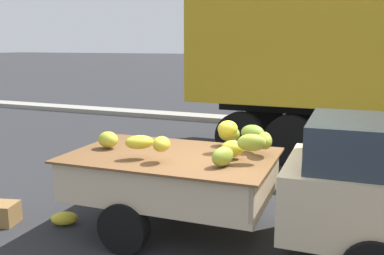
# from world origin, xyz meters

# --- Properties ---
(ground) EXTENTS (220.00, 220.00, 0.00)m
(ground) POSITION_xyz_m (0.00, 0.00, 0.00)
(ground) COLOR #28282B
(curb_strip) EXTENTS (80.00, 0.80, 0.16)m
(curb_strip) POSITION_xyz_m (0.00, 8.36, 0.08)
(curb_strip) COLOR gray
(curb_strip) RESTS_ON ground
(pickup_truck) EXTENTS (4.84, 1.94, 1.70)m
(pickup_truck) POSITION_xyz_m (1.00, 0.01, 0.88)
(pickup_truck) COLOR #CCB793
(pickup_truck) RESTS_ON ground
(fallen_banana_bunch_near_tailgate) EXTENTS (0.44, 0.38, 0.19)m
(fallen_banana_bunch_near_tailgate) POSITION_xyz_m (-2.39, -0.49, 0.10)
(fallen_banana_bunch_near_tailgate) COLOR gold
(fallen_banana_bunch_near_tailgate) RESTS_ON ground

